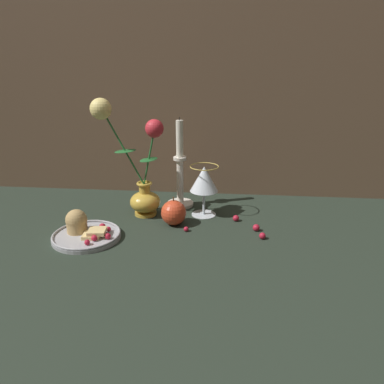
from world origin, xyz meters
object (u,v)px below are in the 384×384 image
Objects in this scene: vase at (137,171)px; wine_glass at (204,181)px; candlestick at (181,176)px; plate_with_pastries at (84,231)px; apple_beside_vase at (173,213)px.

vase is 0.21m from wine_glass.
candlestick is at bearing 137.24° from wine_glass.
vase is at bearing -143.12° from candlestick.
apple_beside_vase is at bearing 25.42° from plate_with_pastries.
apple_beside_vase is (0.23, 0.11, 0.02)m from plate_with_pastries.
apple_beside_vase is at bearing -136.98° from wine_glass.
plate_with_pastries is at bearing -131.69° from candlestick.
plate_with_pastries is at bearing -123.22° from vase.
vase is 1.94× the size of plate_with_pastries.
vase reaches higher than apple_beside_vase.
plate_with_pastries is at bearing -148.99° from wine_glass.
vase is 1.22× the size of candlestick.
vase is 0.24m from plate_with_pastries.
wine_glass is 0.54× the size of candlestick.
plate_with_pastries is 0.63× the size of candlestick.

